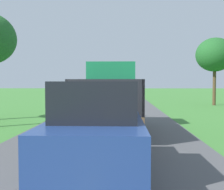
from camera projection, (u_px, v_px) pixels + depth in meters
name	position (u px, v px, depth m)	size (l,w,h in m)	color
banana_truck_near	(110.00, 95.00, 11.88)	(2.38, 5.82, 2.80)	#2D2D30
roadside_tree_mid_right	(215.00, 55.00, 24.70)	(3.27, 3.27, 5.90)	#4C3823
following_car	(98.00, 128.00, 5.60)	(1.74, 4.10, 1.92)	navy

